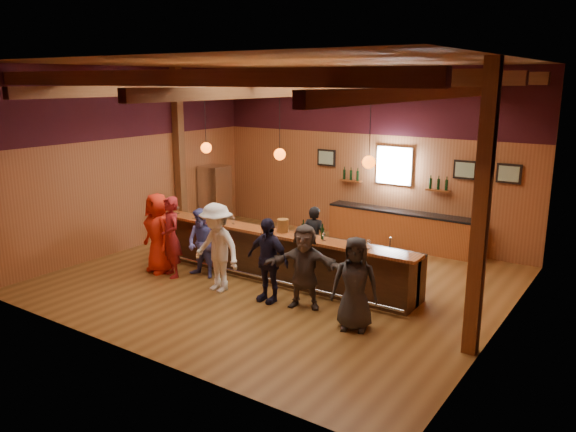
{
  "coord_description": "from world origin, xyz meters",
  "views": [
    {
      "loc": [
        6.52,
        -9.3,
        4.17
      ],
      "look_at": [
        0.0,
        0.3,
        1.35
      ],
      "focal_mm": 35.0,
      "sensor_mm": 36.0,
      "label": 1
    }
  ],
  "objects_px": {
    "customer_navy": "(268,260)",
    "bottle_a": "(303,230)",
    "customer_redvest": "(171,237)",
    "customer_brown": "(304,266)",
    "bartender": "(314,239)",
    "customer_white": "(217,248)",
    "bar_counter": "(285,255)",
    "back_bar_cabinet": "(403,229)",
    "ice_bucket": "(283,225)",
    "customer_dark": "(355,284)",
    "stainless_fridge": "(215,197)",
    "customer_denim": "(203,243)",
    "customer_orange": "(158,233)"
  },
  "relations": [
    {
      "from": "customer_white",
      "to": "customer_navy",
      "type": "height_order",
      "value": "customer_white"
    },
    {
      "from": "customer_brown",
      "to": "ice_bucket",
      "type": "distance_m",
      "value": 1.45
    },
    {
      "from": "bartender",
      "to": "bottle_a",
      "type": "distance_m",
      "value": 1.26
    },
    {
      "from": "customer_denim",
      "to": "stainless_fridge",
      "type": "bearing_deg",
      "value": 125.3
    },
    {
      "from": "customer_orange",
      "to": "ice_bucket",
      "type": "distance_m",
      "value": 2.87
    },
    {
      "from": "customer_white",
      "to": "customer_brown",
      "type": "bearing_deg",
      "value": 15.2
    },
    {
      "from": "bar_counter",
      "to": "customer_orange",
      "type": "height_order",
      "value": "customer_orange"
    },
    {
      "from": "customer_brown",
      "to": "bartender",
      "type": "bearing_deg",
      "value": 97.02
    },
    {
      "from": "customer_brown",
      "to": "ice_bucket",
      "type": "relative_size",
      "value": 6.0
    },
    {
      "from": "customer_orange",
      "to": "customer_denim",
      "type": "xyz_separation_m",
      "value": [
        1.05,
        0.29,
        -0.14
      ]
    },
    {
      "from": "customer_redvest",
      "to": "bottle_a",
      "type": "bearing_deg",
      "value": 44.79
    },
    {
      "from": "bar_counter",
      "to": "ice_bucket",
      "type": "distance_m",
      "value": 0.77
    },
    {
      "from": "customer_brown",
      "to": "customer_redvest",
      "type": "bearing_deg",
      "value": 163.29
    },
    {
      "from": "ice_bucket",
      "to": "customer_brown",
      "type": "bearing_deg",
      "value": -38.47
    },
    {
      "from": "back_bar_cabinet",
      "to": "customer_brown",
      "type": "distance_m",
      "value": 4.67
    },
    {
      "from": "customer_orange",
      "to": "customer_redvest",
      "type": "xyz_separation_m",
      "value": [
        0.46,
        -0.06,
        -0.01
      ]
    },
    {
      "from": "customer_dark",
      "to": "bar_counter",
      "type": "bearing_deg",
      "value": 129.92
    },
    {
      "from": "back_bar_cabinet",
      "to": "customer_orange",
      "type": "xyz_separation_m",
      "value": [
        -3.74,
        -4.78,
        0.42
      ]
    },
    {
      "from": "back_bar_cabinet",
      "to": "customer_white",
      "type": "xyz_separation_m",
      "value": [
        -1.89,
        -4.94,
        0.43
      ]
    },
    {
      "from": "customer_white",
      "to": "customer_navy",
      "type": "relative_size",
      "value": 1.1
    },
    {
      "from": "back_bar_cabinet",
      "to": "customer_denim",
      "type": "height_order",
      "value": "customer_denim"
    },
    {
      "from": "customer_redvest",
      "to": "customer_brown",
      "type": "bearing_deg",
      "value": 27.98
    },
    {
      "from": "customer_brown",
      "to": "customer_navy",
      "type": "bearing_deg",
      "value": 170.58
    },
    {
      "from": "customer_denim",
      "to": "ice_bucket",
      "type": "distance_m",
      "value": 1.83
    },
    {
      "from": "customer_brown",
      "to": "customer_dark",
      "type": "relative_size",
      "value": 0.98
    },
    {
      "from": "customer_navy",
      "to": "bar_counter",
      "type": "bearing_deg",
      "value": 113.59
    },
    {
      "from": "back_bar_cabinet",
      "to": "bartender",
      "type": "bearing_deg",
      "value": -108.89
    },
    {
      "from": "bottle_a",
      "to": "customer_brown",
      "type": "bearing_deg",
      "value": -55.95
    },
    {
      "from": "bar_counter",
      "to": "bottle_a",
      "type": "distance_m",
      "value": 1.01
    },
    {
      "from": "back_bar_cabinet",
      "to": "customer_brown",
      "type": "xyz_separation_m",
      "value": [
        0.01,
        -4.66,
        0.33
      ]
    },
    {
      "from": "customer_orange",
      "to": "customer_brown",
      "type": "relative_size",
      "value": 1.11
    },
    {
      "from": "back_bar_cabinet",
      "to": "customer_white",
      "type": "distance_m",
      "value": 5.3
    },
    {
      "from": "customer_denim",
      "to": "customer_navy",
      "type": "xyz_separation_m",
      "value": [
        1.96,
        -0.31,
        0.07
      ]
    },
    {
      "from": "stainless_fridge",
      "to": "bartender",
      "type": "xyz_separation_m",
      "value": [
        4.36,
        -1.64,
        -0.16
      ]
    },
    {
      "from": "stainless_fridge",
      "to": "customer_denim",
      "type": "bearing_deg",
      "value": -52.3
    },
    {
      "from": "back_bar_cabinet",
      "to": "customer_brown",
      "type": "height_order",
      "value": "customer_brown"
    },
    {
      "from": "customer_white",
      "to": "customer_dark",
      "type": "distance_m",
      "value": 3.13
    },
    {
      "from": "customer_dark",
      "to": "ice_bucket",
      "type": "relative_size",
      "value": 6.11
    },
    {
      "from": "back_bar_cabinet",
      "to": "customer_redvest",
      "type": "bearing_deg",
      "value": -124.18
    },
    {
      "from": "customer_navy",
      "to": "customer_brown",
      "type": "relative_size",
      "value": 1.03
    },
    {
      "from": "bottle_a",
      "to": "customer_white",
      "type": "bearing_deg",
      "value": -141.2
    },
    {
      "from": "customer_white",
      "to": "bottle_a",
      "type": "bearing_deg",
      "value": 45.83
    },
    {
      "from": "bar_counter",
      "to": "stainless_fridge",
      "type": "distance_m",
      "value": 4.81
    },
    {
      "from": "back_bar_cabinet",
      "to": "customer_dark",
      "type": "bearing_deg",
      "value": -76.13
    },
    {
      "from": "customer_brown",
      "to": "customer_dark",
      "type": "height_order",
      "value": "customer_dark"
    },
    {
      "from": "customer_navy",
      "to": "bottle_a",
      "type": "xyz_separation_m",
      "value": [
        0.2,
        0.95,
        0.42
      ]
    },
    {
      "from": "back_bar_cabinet",
      "to": "bartender",
      "type": "xyz_separation_m",
      "value": [
        -0.94,
        -2.76,
        0.26
      ]
    },
    {
      "from": "customer_denim",
      "to": "bottle_a",
      "type": "relative_size",
      "value": 4.42
    },
    {
      "from": "bar_counter",
      "to": "customer_denim",
      "type": "distance_m",
      "value": 1.79
    },
    {
      "from": "customer_white",
      "to": "customer_dark",
      "type": "bearing_deg",
      "value": 6.19
    }
  ]
}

